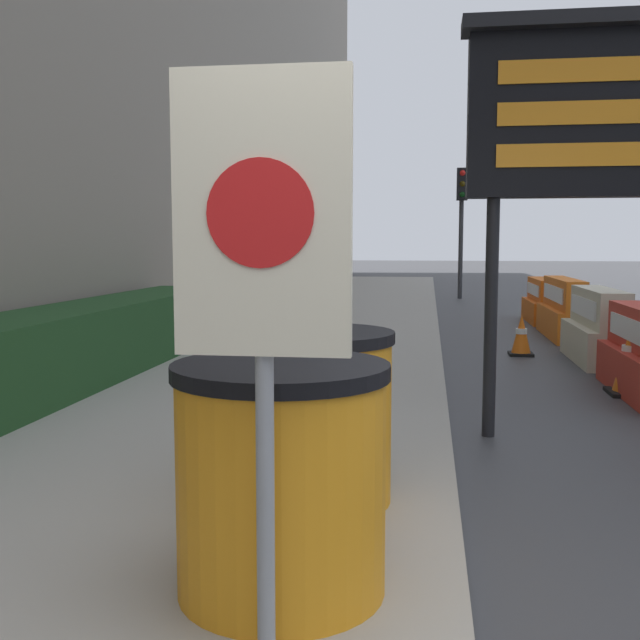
% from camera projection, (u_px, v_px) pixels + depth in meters
% --- Properties ---
extents(hedge_strip, '(0.90, 7.40, 0.75)m').
position_uv_depth(hedge_strip, '(74.00, 345.00, 7.43)').
color(hedge_strip, '#1E421E').
rests_on(hedge_strip, sidewalk_left).
extents(barrel_drum_foreground, '(0.86, 0.86, 0.92)m').
position_uv_depth(barrel_drum_foreground, '(281.00, 477.00, 2.97)').
color(barrel_drum_foreground, orange).
rests_on(barrel_drum_foreground, sidewalk_left).
extents(barrel_drum_middle, '(0.86, 0.86, 0.92)m').
position_uv_depth(barrel_drum_middle, '(314.00, 416.00, 4.02)').
color(barrel_drum_middle, orange).
rests_on(barrel_drum_middle, sidewalk_left).
extents(warning_sign, '(0.56, 0.08, 1.93)m').
position_uv_depth(warning_sign, '(262.00, 263.00, 2.33)').
color(warning_sign, gray).
rests_on(warning_sign, sidewalk_left).
extents(message_board, '(2.18, 0.36, 3.15)m').
position_uv_depth(message_board, '(610.00, 116.00, 5.50)').
color(message_board, black).
rests_on(message_board, ground_plane).
extents(jersey_barrier_cream, '(0.62, 1.81, 0.93)m').
position_uv_depth(jersey_barrier_cream, '(598.00, 330.00, 9.48)').
color(jersey_barrier_cream, beige).
rests_on(jersey_barrier_cream, ground_plane).
extents(jersey_barrier_orange_near, '(0.53, 2.19, 0.94)m').
position_uv_depth(jersey_barrier_orange_near, '(563.00, 311.00, 11.96)').
color(jersey_barrier_orange_near, orange).
rests_on(jersey_barrier_orange_near, ground_plane).
extents(jersey_barrier_orange_far, '(0.54, 1.84, 0.83)m').
position_uv_depth(jersey_barrier_orange_far, '(542.00, 303.00, 14.24)').
color(jersey_barrier_orange_far, orange).
rests_on(jersey_barrier_orange_far, ground_plane).
extents(traffic_cone_near, '(0.44, 0.44, 0.78)m').
position_uv_depth(traffic_cone_near, '(632.00, 357.00, 7.43)').
color(traffic_cone_near, black).
rests_on(traffic_cone_near, ground_plane).
extents(traffic_cone_mid, '(0.32, 0.32, 0.57)m').
position_uv_depth(traffic_cone_mid, '(521.00, 335.00, 10.02)').
color(traffic_cone_mid, black).
rests_on(traffic_cone_mid, ground_plane).
extents(traffic_light_near_curb, '(0.28, 0.45, 3.46)m').
position_uv_depth(traffic_light_near_curb, '(462.00, 204.00, 19.86)').
color(traffic_light_near_curb, '#2D2D30').
rests_on(traffic_light_near_curb, ground_plane).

